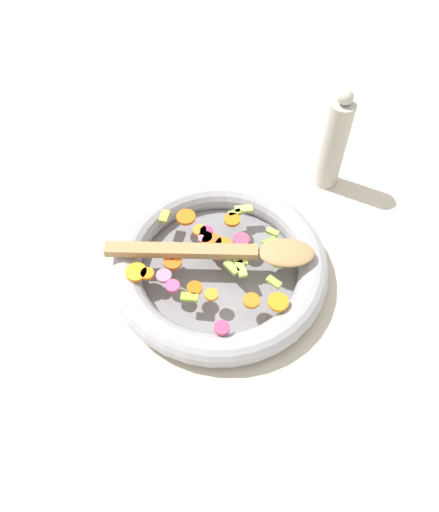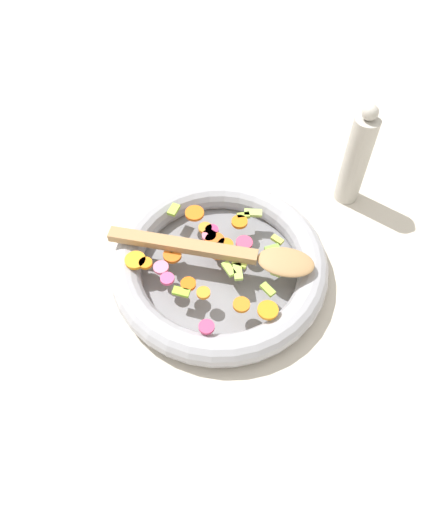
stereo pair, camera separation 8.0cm
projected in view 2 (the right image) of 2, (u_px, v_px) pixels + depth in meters
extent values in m
plane|color=beige|center=(219.00, 273.00, 0.84)|extent=(4.00, 4.00, 0.00)
cylinder|color=slate|center=(219.00, 271.00, 0.84)|extent=(0.31, 0.31, 0.01)
torus|color=#9E9EA5|center=(219.00, 265.00, 0.82)|extent=(0.36, 0.36, 0.05)
cylinder|color=orange|center=(195.00, 213.00, 0.85)|extent=(0.03, 0.03, 0.01)
cylinder|color=orange|center=(241.00, 305.00, 0.75)|extent=(0.03, 0.03, 0.01)
cylinder|color=orange|center=(203.00, 293.00, 0.76)|extent=(0.03, 0.03, 0.01)
cylinder|color=orange|center=(218.00, 251.00, 0.80)|extent=(0.04, 0.04, 0.01)
cylinder|color=orange|center=(225.00, 245.00, 0.81)|extent=(0.04, 0.04, 0.01)
cylinder|color=orange|center=(205.00, 228.00, 0.83)|extent=(0.03, 0.03, 0.01)
cylinder|color=orange|center=(135.00, 260.00, 0.79)|extent=(0.04, 0.04, 0.01)
cylinder|color=orange|center=(268.00, 310.00, 0.74)|extent=(0.04, 0.04, 0.01)
cylinder|color=#D65E16|center=(172.00, 255.00, 0.80)|extent=(0.04, 0.04, 0.01)
cylinder|color=orange|center=(188.00, 284.00, 0.77)|extent=(0.03, 0.03, 0.01)
cylinder|color=orange|center=(240.00, 222.00, 0.84)|extent=(0.03, 0.03, 0.01)
cylinder|color=orange|center=(215.00, 241.00, 0.82)|extent=(0.03, 0.03, 0.01)
cylinder|color=orange|center=(146.00, 263.00, 0.79)|extent=(0.03, 0.03, 0.01)
cube|color=#84B13A|center=(171.00, 247.00, 0.81)|extent=(0.02, 0.03, 0.01)
cube|color=#ABD258|center=(238.00, 272.00, 0.78)|extent=(0.03, 0.03, 0.01)
cube|color=#94B841|center=(268.00, 289.00, 0.76)|extent=(0.02, 0.03, 0.01)
cube|color=#BDD650|center=(240.00, 262.00, 0.79)|extent=(0.02, 0.02, 0.01)
cube|color=#B1CE61|center=(253.00, 213.00, 0.85)|extent=(0.02, 0.03, 0.01)
cube|color=#93C232|center=(181.00, 292.00, 0.76)|extent=(0.02, 0.03, 0.01)
cube|color=#80BC40|center=(272.00, 249.00, 0.81)|extent=(0.03, 0.03, 0.01)
cube|color=#A2C850|center=(229.00, 269.00, 0.78)|extent=(0.03, 0.03, 0.01)
cube|color=#B9C54C|center=(277.00, 240.00, 0.82)|extent=(0.01, 0.02, 0.01)
cube|color=#97B43A|center=(241.00, 215.00, 0.85)|extent=(0.02, 0.02, 0.01)
cube|color=#A6BC51|center=(278.00, 269.00, 0.78)|extent=(0.03, 0.02, 0.01)
cube|color=#9CC243|center=(174.00, 210.00, 0.85)|extent=(0.03, 0.02, 0.01)
cylinder|color=#D34167|center=(244.00, 243.00, 0.81)|extent=(0.04, 0.04, 0.01)
cylinder|color=#C83467|center=(212.00, 230.00, 0.83)|extent=(0.03, 0.03, 0.01)
cylinder|color=#C73B69|center=(207.00, 327.00, 0.72)|extent=(0.03, 0.03, 0.01)
cylinder|color=#E54A83|center=(167.00, 279.00, 0.77)|extent=(0.03, 0.03, 0.01)
cylinder|color=#E96D86|center=(209.00, 236.00, 0.82)|extent=(0.03, 0.03, 0.01)
cylinder|color=pink|center=(161.00, 268.00, 0.78)|extent=(0.03, 0.03, 0.01)
cube|color=#A87F51|center=(182.00, 245.00, 0.80)|extent=(0.08, 0.24, 0.01)
ellipsoid|color=#A87F51|center=(286.00, 262.00, 0.78)|extent=(0.08, 0.10, 0.01)
cylinder|color=#B2ADA3|center=(356.00, 161.00, 0.87)|extent=(0.04, 0.04, 0.18)
sphere|color=#B2ADA3|center=(370.00, 112.00, 0.79)|extent=(0.03, 0.03, 0.03)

